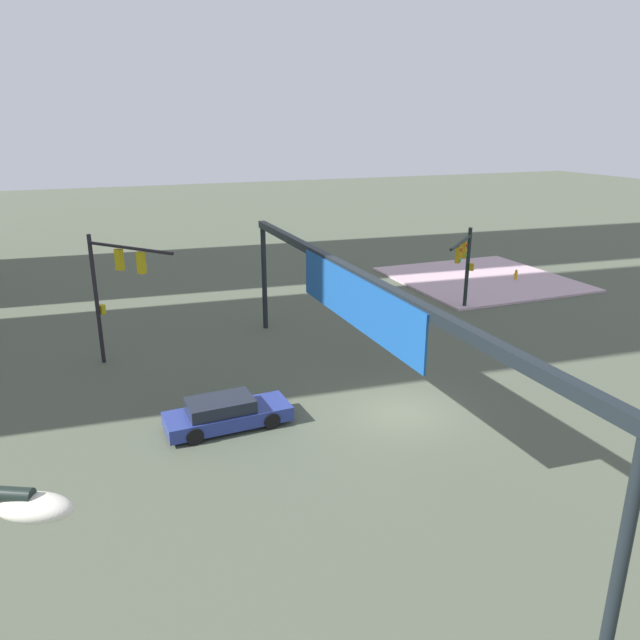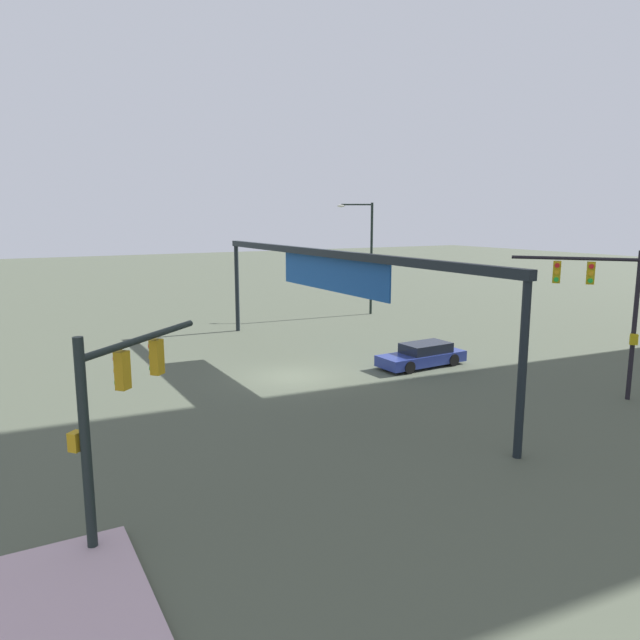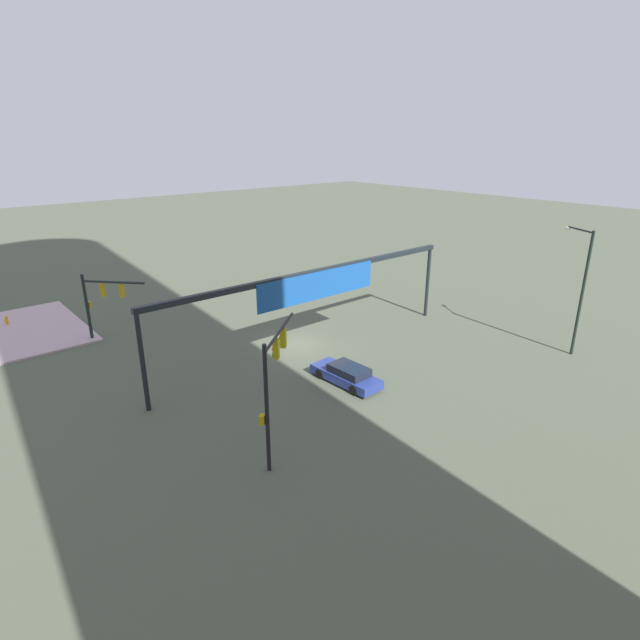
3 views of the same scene
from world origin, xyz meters
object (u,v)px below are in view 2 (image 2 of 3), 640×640
traffic_signal_near_corner (603,297)px  traffic_signal_opposite_side (115,396)px  streetlamp_curved_arm (368,250)px  sedan_car_approaching (423,355)px

traffic_signal_near_corner → traffic_signal_opposite_side: traffic_signal_near_corner is taller
traffic_signal_near_corner → streetlamp_curved_arm: streetlamp_curved_arm is taller
streetlamp_curved_arm → sedan_car_approaching: (15.29, -6.75, -4.49)m
traffic_signal_near_corner → sedan_car_approaching: size_ratio=1.30×
sedan_car_approaching → traffic_signal_opposite_side: bearing=25.9°
traffic_signal_opposite_side → streetlamp_curved_arm: bearing=3.4°
traffic_signal_near_corner → sedan_car_approaching: traffic_signal_near_corner is taller
traffic_signal_near_corner → streetlamp_curved_arm: size_ratio=0.72×
streetlamp_curved_arm → traffic_signal_near_corner: bearing=108.5°
sedan_car_approaching → traffic_signal_near_corner: bearing=110.5°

